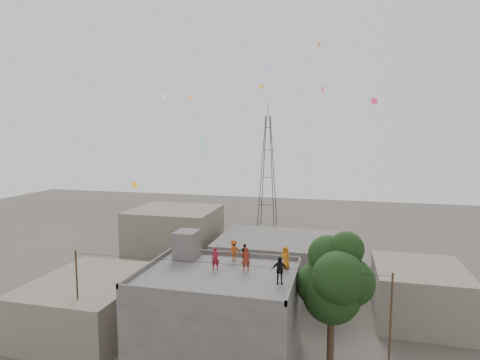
# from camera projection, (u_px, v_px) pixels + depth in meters

# --- Properties ---
(main_building) EXTENTS (10.00, 8.00, 6.10)m
(main_building) POSITION_uv_depth(u_px,v_px,m) (219.00, 318.00, 26.32)
(main_building) COLOR #4F4C4A
(main_building) RESTS_ON ground
(parapet) EXTENTS (10.00, 8.00, 0.30)m
(parapet) POSITION_uv_depth(u_px,v_px,m) (218.00, 271.00, 25.96)
(parapet) COLOR #4F4C4A
(parapet) RESTS_ON main_building
(stair_head_box) EXTENTS (1.60, 1.80, 2.00)m
(stair_head_box) POSITION_uv_depth(u_px,v_px,m) (187.00, 245.00, 29.15)
(stair_head_box) COLOR #4F4C4A
(stair_head_box) RESTS_ON main_building
(neighbor_west) EXTENTS (8.00, 10.00, 4.00)m
(neighbor_west) POSITION_uv_depth(u_px,v_px,m) (91.00, 304.00, 31.04)
(neighbor_west) COLOR #6C6555
(neighbor_west) RESTS_ON ground
(neighbor_north) EXTENTS (12.00, 9.00, 5.00)m
(neighbor_north) POSITION_uv_depth(u_px,v_px,m) (280.00, 263.00, 39.39)
(neighbor_north) COLOR #4F4C4A
(neighbor_north) RESTS_ON ground
(neighbor_northwest) EXTENTS (9.00, 8.00, 7.00)m
(neighbor_northwest) POSITION_uv_depth(u_px,v_px,m) (175.00, 240.00, 44.12)
(neighbor_northwest) COLOR #6C6555
(neighbor_northwest) RESTS_ON ground
(neighbor_east) EXTENTS (7.00, 8.00, 4.40)m
(neighbor_east) POSITION_uv_depth(u_px,v_px,m) (419.00, 293.00, 32.65)
(neighbor_east) COLOR #6C6555
(neighbor_east) RESTS_ON ground
(tree) EXTENTS (4.90, 4.60, 9.10)m
(tree) POSITION_uv_depth(u_px,v_px,m) (335.00, 280.00, 24.76)
(tree) COLOR black
(tree) RESTS_ON ground
(utility_line) EXTENTS (20.12, 0.62, 7.40)m
(utility_line) POSITION_uv_depth(u_px,v_px,m) (220.00, 316.00, 24.91)
(utility_line) COLOR black
(utility_line) RESTS_ON ground
(transmission_tower) EXTENTS (2.97, 2.97, 20.01)m
(transmission_tower) POSITION_uv_depth(u_px,v_px,m) (268.00, 172.00, 65.15)
(transmission_tower) COLOR black
(transmission_tower) RESTS_ON ground
(person_red_adult) EXTENTS (0.66, 0.51, 1.61)m
(person_red_adult) POSITION_uv_depth(u_px,v_px,m) (246.00, 259.00, 26.43)
(person_red_adult) COLOR maroon
(person_red_adult) RESTS_ON main_building
(person_orange_child) EXTENTS (0.87, 0.73, 1.51)m
(person_orange_child) POSITION_uv_depth(u_px,v_px,m) (285.00, 257.00, 26.90)
(person_orange_child) COLOR #C56D16
(person_orange_child) RESTS_ON main_building
(person_dark_child) EXTENTS (0.68, 0.62, 1.14)m
(person_dark_child) POSITION_uv_depth(u_px,v_px,m) (245.00, 252.00, 28.83)
(person_dark_child) COLOR black
(person_dark_child) RESTS_ON main_building
(person_dark_adult) EXTENTS (1.02, 0.57, 1.65)m
(person_dark_adult) POSITION_uv_depth(u_px,v_px,m) (279.00, 270.00, 24.15)
(person_dark_adult) COLOR black
(person_dark_adult) RESTS_ON main_building
(person_orange_adult) EXTENTS (1.12, 1.01, 1.51)m
(person_orange_adult) POSITION_uv_depth(u_px,v_px,m) (234.00, 250.00, 28.50)
(person_orange_adult) COLOR #9A3F11
(person_orange_adult) RESTS_ON main_building
(person_red_child) EXTENTS (0.66, 0.59, 1.51)m
(person_red_child) POSITION_uv_depth(u_px,v_px,m) (216.00, 258.00, 26.68)
(person_red_child) COLOR maroon
(person_red_child) RESTS_ON main_building
(kites) EXTENTS (17.92, 15.71, 12.07)m
(kites) POSITION_uv_depth(u_px,v_px,m) (250.00, 111.00, 31.12)
(kites) COLOR orange
(kites) RESTS_ON ground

